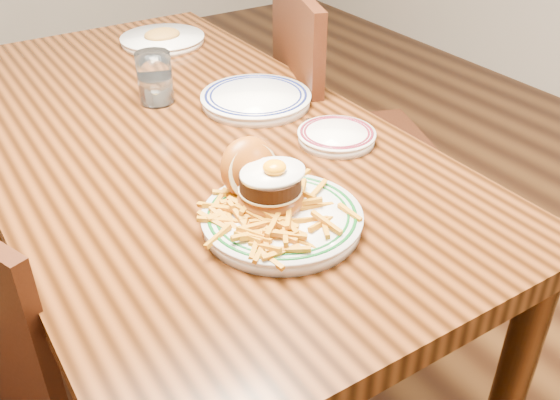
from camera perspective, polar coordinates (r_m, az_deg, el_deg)
floor at (r=1.90m, az=-7.41°, el=-14.09°), size 6.00×6.00×0.00m
table at (r=1.49m, az=-9.21°, el=3.53°), size 0.85×1.60×0.75m
chair_right at (r=1.89m, az=5.17°, el=5.62°), size 0.58×0.58×0.97m
main_plate at (r=1.08m, az=-0.34°, el=-0.42°), size 0.28×0.29×0.14m
side_plate at (r=1.37m, az=5.20°, el=5.91°), size 0.17×0.18×0.03m
rear_plate at (r=1.54m, az=-2.21°, el=9.28°), size 0.27×0.27×0.03m
water_glass at (r=1.56m, az=-11.34°, el=10.61°), size 0.08×0.08×0.13m
far_plate at (r=1.98m, az=-10.69°, el=14.27°), size 0.25×0.25×0.05m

